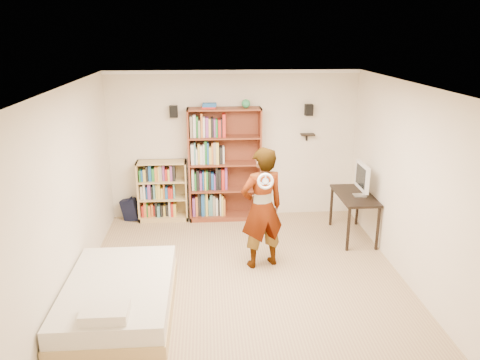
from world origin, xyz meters
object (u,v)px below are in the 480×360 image
at_px(computer_desk, 353,216).
at_px(person, 262,208).
at_px(tall_bookshelf, 225,165).
at_px(daybed, 119,295).
at_px(low_bookshelf, 163,191).

relative_size(computer_desk, person, 0.62).
bearing_deg(tall_bookshelf, computer_desk, -24.81).
relative_size(computer_desk, daybed, 0.57).
relative_size(tall_bookshelf, person, 1.14).
distance_m(low_bookshelf, computer_desk, 3.41).
distance_m(tall_bookshelf, low_bookshelf, 1.23).
bearing_deg(person, tall_bookshelf, -94.88).
distance_m(low_bookshelf, daybed, 3.10).
xyz_separation_m(tall_bookshelf, person, (0.46, -1.87, -0.13)).
xyz_separation_m(daybed, person, (1.88, 1.18, 0.62)).
bearing_deg(daybed, low_bookshelf, 84.70).
height_order(tall_bookshelf, person, tall_bookshelf).
distance_m(daybed, person, 2.30).
bearing_deg(low_bookshelf, daybed, -95.30).
bearing_deg(person, low_bookshelf, -68.50).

